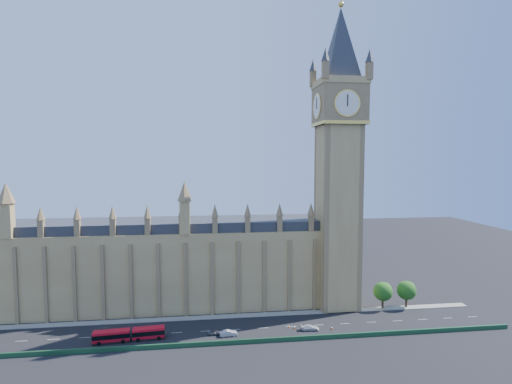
{
  "coord_description": "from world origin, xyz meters",
  "views": [
    {
      "loc": [
        -3.89,
        -107.88,
        47.15
      ],
      "look_at": [
        11.23,
        10.0,
        37.73
      ],
      "focal_mm": 28.0,
      "sensor_mm": 36.0,
      "label": 1
    }
  ],
  "objects": [
    {
      "name": "car_grey",
      "position": [
        -1.45,
        -2.7,
        0.68
      ],
      "size": [
        3.99,
        1.66,
        1.35
      ],
      "primitive_type": "imported",
      "rotation": [
        0.0,
        0.0,
        1.59
      ],
      "color": "#43454B",
      "rests_on": "ground"
    },
    {
      "name": "tree_east_near",
      "position": [
        52.22,
        10.08,
        5.64
      ],
      "size": [
        6.0,
        6.0,
        8.5
      ],
      "color": "#382619",
      "rests_on": "ground"
    },
    {
      "name": "cone_a",
      "position": [
        19.21,
        -0.77,
        0.37
      ],
      "size": [
        0.52,
        0.52,
        0.75
      ],
      "rotation": [
        0.0,
        0.0,
        -0.09
      ],
      "color": "black",
      "rests_on": "ground"
    },
    {
      "name": "ground",
      "position": [
        0.0,
        0.0,
        0.0
      ],
      "size": [
        400.0,
        400.0,
        0.0
      ],
      "primitive_type": "plane",
      "color": "black",
      "rests_on": "ground"
    },
    {
      "name": "tree_east_far",
      "position": [
        60.22,
        10.08,
        5.64
      ],
      "size": [
        6.0,
        6.0,
        8.5
      ],
      "color": "#382619",
      "rests_on": "ground"
    },
    {
      "name": "kerb_north",
      "position": [
        0.0,
        9.5,
        0.08
      ],
      "size": [
        160.0,
        3.0,
        0.16
      ],
      "primitive_type": "cube",
      "color": "gray",
      "rests_on": "ground"
    },
    {
      "name": "palace_westminster",
      "position": [
        -25.0,
        22.0,
        13.86
      ],
      "size": [
        120.0,
        20.0,
        28.0
      ],
      "color": "#A2814E",
      "rests_on": "ground"
    },
    {
      "name": "cone_c",
      "position": [
        30.92,
        -3.37,
        0.39
      ],
      "size": [
        0.64,
        0.64,
        0.79
      ],
      "rotation": [
        0.0,
        0.0,
        -0.36
      ],
      "color": "black",
      "rests_on": "ground"
    },
    {
      "name": "cone_d",
      "position": [
        20.63,
        -1.66,
        0.35
      ],
      "size": [
        0.55,
        0.55,
        0.7
      ],
      "rotation": [
        0.0,
        0.0,
        -0.3
      ],
      "color": "black",
      "rests_on": "ground"
    },
    {
      "name": "elizabeth_tower",
      "position": [
        38.0,
        13.99,
        54.56
      ],
      "size": [
        20.59,
        20.59,
        105.0
      ],
      "color": "#A2814E",
      "rests_on": "ground"
    },
    {
      "name": "car_white",
      "position": [
        24.69,
        -3.17,
        0.73
      ],
      "size": [
        5.17,
        2.5,
        1.45
      ],
      "primitive_type": "imported",
      "rotation": [
        0.0,
        0.0,
        1.48
      ],
      "color": "silver",
      "rests_on": "ground"
    },
    {
      "name": "cone_b",
      "position": [
        27.08,
        -3.5,
        0.34
      ],
      "size": [
        0.55,
        0.55,
        0.69
      ],
      "rotation": [
        0.0,
        0.0,
        -0.33
      ],
      "color": "black",
      "rests_on": "ground"
    },
    {
      "name": "car_silver",
      "position": [
        2.0,
        -3.9,
        0.79
      ],
      "size": [
        4.89,
        2.03,
        1.57
      ],
      "primitive_type": "imported",
      "rotation": [
        0.0,
        0.0,
        1.65
      ],
      "color": "#A6A8AE",
      "rests_on": "ground"
    },
    {
      "name": "red_bus",
      "position": [
        -23.98,
        -3.37,
        1.62
      ],
      "size": [
        18.25,
        4.24,
        3.08
      ],
      "rotation": [
        0.0,
        0.0,
        0.09
      ],
      "color": "red",
      "rests_on": "ground"
    },
    {
      "name": "bridge_parapet",
      "position": [
        0.0,
        -9.0,
        0.6
      ],
      "size": [
        160.0,
        0.6,
        1.2
      ],
      "primitive_type": "cube",
      "color": "#1E4C2D",
      "rests_on": "ground"
    }
  ]
}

